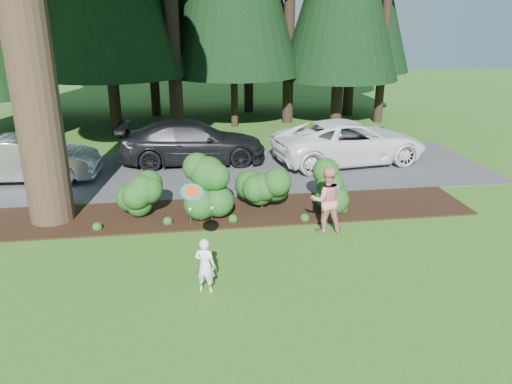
# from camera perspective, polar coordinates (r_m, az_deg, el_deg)

# --- Properties ---
(ground) EXTENTS (80.00, 80.00, 0.00)m
(ground) POSITION_cam_1_polar(r_m,az_deg,el_deg) (12.30, -4.38, -8.19)
(ground) COLOR #385B1A
(ground) RESTS_ON ground
(mulch_bed) EXTENTS (16.00, 2.50, 0.05)m
(mulch_bed) POSITION_cam_1_polar(r_m,az_deg,el_deg) (15.23, -5.24, -2.39)
(mulch_bed) COLOR black
(mulch_bed) RESTS_ON ground
(driveway) EXTENTS (22.00, 6.00, 0.03)m
(driveway) POSITION_cam_1_polar(r_m,az_deg,el_deg) (19.23, -5.95, 2.34)
(driveway) COLOR #38383A
(driveway) RESTS_ON ground
(shrub_row) EXTENTS (6.53, 1.60, 1.61)m
(shrub_row) POSITION_cam_1_polar(r_m,az_deg,el_deg) (14.90, -2.35, 0.39)
(shrub_row) COLOR #1B4214
(shrub_row) RESTS_ON ground
(lily_cluster) EXTENTS (0.69, 0.09, 0.57)m
(lily_cluster) POSITION_cam_1_polar(r_m,az_deg,el_deg) (14.26, -6.31, -1.98)
(lily_cluster) COLOR #1B4214
(lily_cluster) RESTS_ON ground
(car_silver_wagon) EXTENTS (4.97, 1.93, 1.61)m
(car_silver_wagon) POSITION_cam_1_polar(r_m,az_deg,el_deg) (19.60, -24.66, 3.44)
(car_silver_wagon) COLOR #B9B9BE
(car_silver_wagon) RESTS_ON driveway
(car_white_suv) EXTENTS (6.50, 3.70, 1.71)m
(car_white_suv) POSITION_cam_1_polar(r_m,az_deg,el_deg) (20.43, 10.66, 5.69)
(car_white_suv) COLOR white
(car_white_suv) RESTS_ON driveway
(car_dark_suv) EXTENTS (5.82, 2.41, 1.68)m
(car_dark_suv) POSITION_cam_1_polar(r_m,az_deg,el_deg) (20.20, -7.24, 5.67)
(car_dark_suv) COLOR black
(car_dark_suv) RESTS_ON driveway
(child) EXTENTS (0.54, 0.44, 1.26)m
(child) POSITION_cam_1_polar(r_m,az_deg,el_deg) (10.91, -5.86, -8.36)
(child) COLOR white
(child) RESTS_ON ground
(adult) EXTENTS (0.93, 0.74, 1.86)m
(adult) POSITION_cam_1_polar(r_m,az_deg,el_deg) (13.79, 8.04, -0.89)
(adult) COLOR red
(adult) RESTS_ON ground
(frisbee) EXTENTS (0.50, 0.43, 0.30)m
(frisbee) POSITION_cam_1_polar(r_m,az_deg,el_deg) (10.26, -7.31, -0.00)
(frisbee) COLOR #19778A
(frisbee) RESTS_ON ground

